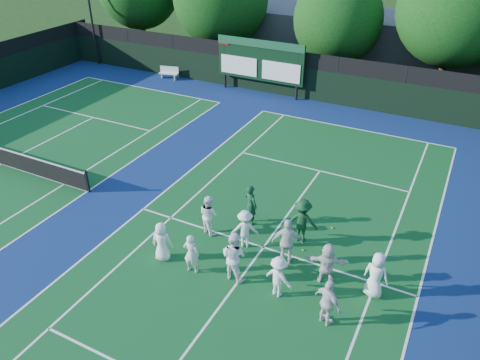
% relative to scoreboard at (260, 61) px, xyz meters
% --- Properties ---
extents(ground, '(120.00, 120.00, 0.00)m').
position_rel_scoreboard_xyz_m(ground, '(7.01, -15.59, -2.19)').
color(ground, '#15340E').
rests_on(ground, ground).
extents(court_apron, '(34.00, 32.00, 0.01)m').
position_rel_scoreboard_xyz_m(court_apron, '(1.01, -14.59, -2.19)').
color(court_apron, navy).
rests_on(court_apron, ground).
extents(near_court, '(11.05, 23.85, 0.01)m').
position_rel_scoreboard_xyz_m(near_court, '(7.01, -14.59, -2.18)').
color(near_court, '#105020').
rests_on(near_court, ground).
extents(left_court, '(11.05, 23.85, 0.01)m').
position_rel_scoreboard_xyz_m(left_court, '(-6.99, -14.59, -2.18)').
color(left_court, '#105020').
rests_on(left_court, ground).
extents(back_fence, '(34.00, 0.08, 3.00)m').
position_rel_scoreboard_xyz_m(back_fence, '(1.01, 0.41, -0.83)').
color(back_fence, black).
rests_on(back_fence, ground).
extents(scoreboard, '(6.00, 0.21, 3.55)m').
position_rel_scoreboard_xyz_m(scoreboard, '(0.00, 0.00, 0.00)').
color(scoreboard, black).
rests_on(scoreboard, ground).
extents(clubhouse, '(18.00, 6.00, 4.00)m').
position_rel_scoreboard_xyz_m(clubhouse, '(5.01, 8.41, -0.19)').
color(clubhouse, '#525357').
rests_on(clubhouse, ground).
extents(bench, '(1.43, 0.67, 0.88)m').
position_rel_scoreboard_xyz_m(bench, '(-7.05, -0.22, -1.72)').
color(bench, white).
rests_on(bench, ground).
extents(tree_b, '(6.90, 6.90, 8.51)m').
position_rel_scoreboard_xyz_m(tree_b, '(-4.85, 3.99, 2.69)').
color(tree_b, '#301C0D').
rests_on(tree_b, ground).
extents(tree_c, '(5.80, 5.80, 7.29)m').
position_rel_scoreboard_xyz_m(tree_c, '(3.87, 3.99, 2.04)').
color(tree_c, '#301C0D').
rests_on(tree_c, ground).
extents(tree_d, '(6.80, 6.80, 9.07)m').
position_rel_scoreboard_xyz_m(tree_d, '(10.80, 3.99, 3.30)').
color(tree_d, '#301C0D').
rests_on(tree_d, ground).
extents(tennis_ball_0, '(0.07, 0.07, 0.07)m').
position_rel_scoreboard_xyz_m(tennis_ball_0, '(3.23, -16.21, -2.16)').
color(tennis_ball_0, '#CDDA19').
rests_on(tennis_ball_0, ground).
extents(tennis_ball_1, '(0.07, 0.07, 0.07)m').
position_rel_scoreboard_xyz_m(tennis_ball_1, '(8.91, -12.30, -2.16)').
color(tennis_ball_1, '#CDDA19').
rests_on(tennis_ball_1, ground).
extents(tennis_ball_2, '(0.07, 0.07, 0.07)m').
position_rel_scoreboard_xyz_m(tennis_ball_2, '(10.03, -15.94, -2.16)').
color(tennis_ball_2, '#CDDA19').
rests_on(tennis_ball_2, ground).
extents(tennis_ball_4, '(0.07, 0.07, 0.07)m').
position_rel_scoreboard_xyz_m(tennis_ball_4, '(8.38, -14.11, -2.16)').
color(tennis_ball_4, '#CDDA19').
rests_on(tennis_ball_4, ground).
extents(player_front_0, '(0.83, 0.64, 1.51)m').
position_rel_scoreboard_xyz_m(player_front_0, '(4.09, -16.77, -1.43)').
color(player_front_0, white).
rests_on(player_front_0, ground).
extents(player_front_1, '(0.61, 0.44, 1.54)m').
position_rel_scoreboard_xyz_m(player_front_1, '(5.36, -16.86, -1.42)').
color(player_front_1, silver).
rests_on(player_front_1, ground).
extents(player_front_2, '(0.99, 0.82, 1.84)m').
position_rel_scoreboard_xyz_m(player_front_2, '(6.77, -16.47, -1.27)').
color(player_front_2, white).
rests_on(player_front_2, ground).
extents(player_front_3, '(1.06, 0.75, 1.50)m').
position_rel_scoreboard_xyz_m(player_front_3, '(8.42, -16.54, -1.44)').
color(player_front_3, white).
rests_on(player_front_3, ground).
extents(player_front_4, '(1.05, 0.77, 1.65)m').
position_rel_scoreboard_xyz_m(player_front_4, '(10.17, -16.98, -1.37)').
color(player_front_4, silver).
rests_on(player_front_4, ground).
extents(player_back_0, '(0.96, 0.87, 1.61)m').
position_rel_scoreboard_xyz_m(player_back_0, '(4.75, -14.65, -1.38)').
color(player_back_0, white).
rests_on(player_back_0, ground).
extents(player_back_1, '(1.13, 0.92, 1.53)m').
position_rel_scoreboard_xyz_m(player_back_1, '(6.35, -14.80, -1.43)').
color(player_back_1, white).
rests_on(player_back_1, ground).
extents(player_back_2, '(1.15, 0.75, 1.82)m').
position_rel_scoreboard_xyz_m(player_back_2, '(8.06, -14.97, -1.28)').
color(player_back_2, silver).
rests_on(player_back_2, ground).
extents(player_back_3, '(1.49, 0.81, 1.53)m').
position_rel_scoreboard_xyz_m(player_back_3, '(9.59, -15.24, -1.43)').
color(player_back_3, silver).
rests_on(player_back_3, ground).
extents(player_back_4, '(0.88, 0.65, 1.65)m').
position_rel_scoreboard_xyz_m(player_back_4, '(11.15, -15.14, -1.36)').
color(player_back_4, white).
rests_on(player_back_4, ground).
extents(coach_left, '(0.74, 0.63, 1.71)m').
position_rel_scoreboard_xyz_m(coach_left, '(5.90, -13.40, -1.34)').
color(coach_left, '#0F3822').
rests_on(coach_left, ground).
extents(coach_right, '(1.24, 0.84, 1.77)m').
position_rel_scoreboard_xyz_m(coach_right, '(8.06, -13.53, -1.31)').
color(coach_right, '#0F3A1C').
rests_on(coach_right, ground).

